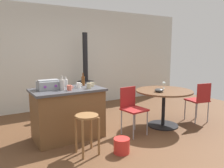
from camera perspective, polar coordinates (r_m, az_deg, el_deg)
The scene contains 19 objects.
ground_plane at distance 4.10m, azimuth 1.59°, elevation -13.88°, with size 8.80×8.80×0.00m, color brown.
back_wall at distance 6.21m, azimuth -12.14°, elevation 6.56°, with size 8.00×0.10×2.70m, color beige.
kitchen_island at distance 4.09m, azimuth -11.21°, elevation -7.37°, with size 1.24×0.74×0.90m.
wooden_stool at distance 3.43m, azimuth -6.43°, elevation -10.36°, with size 0.35×0.35×0.61m.
dining_table at distance 4.70m, azimuth 13.14°, elevation -3.64°, with size 1.15×1.15×0.76m.
folding_chair_near at distance 4.20m, azimuth 5.14°, elevation -5.76°, with size 0.43×0.43×0.88m.
folding_chair_far at distance 5.20m, azimuth 21.51°, elevation -3.55°, with size 0.46×0.46×0.87m.
wood_stove at distance 5.95m, azimuth -6.72°, elevation -1.55°, with size 0.44×0.45×2.01m.
toolbox at distance 4.00m, azimuth -16.04°, elevation -0.21°, with size 0.36×0.28×0.17m.
bottle_0 at distance 4.29m, azimuth -7.43°, elevation 0.86°, with size 0.07×0.07×0.24m.
bottle_1 at distance 3.87m, azimuth -12.68°, elevation -0.15°, with size 0.08×0.08×0.24m.
bottle_2 at distance 4.22m, azimuth -11.80°, elevation 0.31°, with size 0.08×0.08×0.18m.
cup_0 at distance 4.16m, azimuth -5.12°, elevation -0.08°, with size 0.11×0.07×0.08m.
cup_1 at distance 3.83m, azimuth -10.88°, elevation -0.95°, with size 0.12×0.08×0.09m.
cup_2 at distance 4.07m, azimuth -8.54°, elevation -0.28°, with size 0.11×0.08×0.09m.
cup_3 at distance 3.95m, azimuth -5.94°, elevation -0.45°, with size 0.12×0.08×0.10m.
wine_glass at distance 4.87m, azimuth 13.15°, elevation 0.15°, with size 0.07×0.07×0.14m.
serving_bowl at distance 4.45m, azimuth 12.00°, elevation -1.57°, with size 0.18×0.18×0.07m, color #383838.
plastic_bucket at distance 3.56m, azimuth 2.49°, elevation -15.53°, with size 0.25×0.25×0.23m, color red.
Camera 1 is at (-2.07, -3.16, 1.60)m, focal length 35.62 mm.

